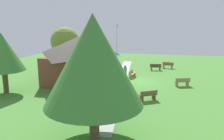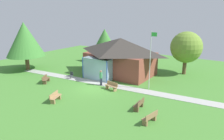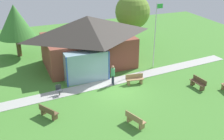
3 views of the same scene
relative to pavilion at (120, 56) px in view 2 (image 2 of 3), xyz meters
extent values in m
plane|color=#478433|center=(0.56, -5.98, -2.49)|extent=(44.00, 44.00, 0.00)
cube|color=brown|center=(0.06, 0.15, -1.05)|extent=(8.09, 5.43, 2.89)
pyramid|color=#38332D|center=(0.06, 0.15, 1.33)|extent=(9.09, 6.43, 1.88)
cube|color=#8CB2BF|center=(-1.16, -3.16, -1.19)|extent=(3.64, 1.20, 2.60)
cylinder|color=#3359B2|center=(-2.98, -3.76, -1.19)|extent=(0.12, 0.12, 2.60)
cylinder|color=#3359B2|center=(0.66, -3.76, -1.19)|extent=(0.12, 0.12, 2.60)
cube|color=#ADADA8|center=(0.56, -4.31, -2.48)|extent=(25.09, 3.59, 0.03)
cylinder|color=silver|center=(5.49, -2.86, 0.58)|extent=(0.08, 0.08, 6.13)
cube|color=green|center=(5.79, -2.86, 3.29)|extent=(0.60, 0.02, 0.40)
cube|color=#9E7A51|center=(-0.18, -10.66, -2.04)|extent=(0.91, 1.56, 0.06)
cube|color=#9E7A51|center=(-0.36, -10.14, -2.30)|extent=(0.43, 0.28, 0.39)
cube|color=#9E7A51|center=(0.00, -11.18, -2.30)|extent=(0.43, 0.28, 0.39)
cube|color=#9E7A51|center=(-0.36, -10.72, -1.83)|extent=(0.55, 1.43, 0.36)
cube|color=#9E7A51|center=(2.34, -5.37, -2.04)|extent=(1.55, 0.67, 0.06)
cube|color=#9E7A51|center=(2.88, -5.46, -2.30)|extent=(0.22, 0.42, 0.39)
cube|color=#9E7A51|center=(1.79, -5.28, -2.30)|extent=(0.22, 0.42, 0.39)
cube|color=#9E7A51|center=(2.37, -5.18, -1.83)|extent=(1.49, 0.30, 0.36)
cube|color=brown|center=(-5.23, -7.62, -2.04)|extent=(1.15, 1.51, 0.06)
cube|color=brown|center=(-5.51, -7.15, -2.30)|extent=(0.43, 0.34, 0.39)
cube|color=brown|center=(-4.94, -8.09, -2.30)|extent=(0.43, 0.34, 0.39)
cube|color=brown|center=(-5.39, -7.72, -1.83)|extent=(0.83, 1.31, 0.36)
cube|color=olive|center=(8.52, -9.43, -2.04)|extent=(0.71, 1.56, 0.06)
cube|color=olive|center=(8.42, -9.97, -2.30)|extent=(0.42, 0.23, 0.39)
cube|color=olive|center=(8.62, -8.89, -2.30)|extent=(0.42, 0.23, 0.39)
cube|color=olive|center=(8.70, -9.47, -1.83)|extent=(0.34, 1.48, 0.36)
cube|color=brown|center=(6.82, -7.84, -2.04)|extent=(0.58, 1.54, 0.06)
cube|color=brown|center=(6.87, -8.39, -2.30)|extent=(0.41, 0.20, 0.39)
cube|color=brown|center=(6.76, -7.29, -2.30)|extent=(0.41, 0.20, 0.39)
cube|color=brown|center=(7.00, -7.82, -1.83)|extent=(0.20, 1.50, 0.36)
cube|color=#33383D|center=(-3.93, -4.95, -2.05)|extent=(0.49, 0.49, 0.04)
cube|color=#33383D|center=(-3.96, -4.75, -1.83)|extent=(0.44, 0.10, 0.40)
cylinder|color=#4C4C51|center=(-3.93, -4.95, -2.28)|extent=(0.10, 0.10, 0.42)
cylinder|color=#4C4C51|center=(-3.93, -4.95, -2.48)|extent=(0.36, 0.36, 0.02)
cylinder|color=#2D3347|center=(0.60, -4.89, -2.07)|extent=(0.14, 0.14, 0.85)
cylinder|color=#2D3347|center=(0.59, -4.71, -2.07)|extent=(0.14, 0.14, 0.85)
cylinder|color=#3F8C59|center=(0.59, -4.80, -1.32)|extent=(0.34, 0.34, 0.65)
sphere|color=#846047|center=(0.59, -4.80, -0.87)|extent=(0.24, 0.24, 0.24)
cylinder|color=brown|center=(6.98, 4.95, -1.46)|extent=(0.48, 0.48, 2.07)
sphere|color=olive|center=(6.98, 4.95, 1.09)|extent=(4.02, 4.02, 4.02)
cylinder|color=brown|center=(-12.12, -5.21, -1.50)|extent=(0.54, 0.54, 1.98)
cone|color=#3D7F33|center=(-12.12, -5.21, 1.82)|extent=(5.18, 5.18, 4.67)
cylinder|color=brown|center=(-5.95, 4.97, -1.48)|extent=(0.46, 0.46, 2.03)
cone|color=#3D7F33|center=(-5.95, 4.97, 1.20)|extent=(3.70, 3.70, 3.33)
camera|label=1|loc=(-22.86, -8.60, 3.67)|focal=36.10mm
camera|label=2|loc=(14.09, -22.65, 5.40)|focal=33.91mm
camera|label=3|loc=(-7.40, -24.53, 8.43)|focal=45.90mm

